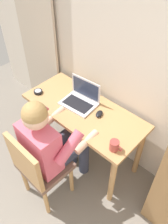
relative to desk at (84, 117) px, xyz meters
name	(u,v)px	position (x,y,z in m)	size (l,w,h in m)	color
wall_back	(157,69)	(0.49, 0.35, 0.63)	(4.80, 0.05, 2.50)	beige
curtain_panel	(37,32)	(-1.00, 0.28, 0.49)	(0.64, 0.03, 2.22)	#BCAD99
desk	(84,117)	(0.00, 0.00, 0.00)	(1.26, 0.56, 0.73)	tan
chair	(38,167)	(0.05, -0.64, -0.11)	(0.43, 0.41, 0.90)	brown
person_seated	(52,142)	(0.05, -0.46, 0.07)	(0.54, 0.59, 1.21)	#33384C
laptop	(81,99)	(-0.09, 0.06, 0.16)	(0.36, 0.28, 0.24)	silver
computer_mouse	(99,114)	(0.16, 0.04, 0.13)	(0.06, 0.10, 0.03)	black
desk_clock	(38,92)	(-0.52, -0.14, 0.13)	(0.09, 0.09, 0.03)	black
coffee_mug	(115,146)	(0.52, -0.18, 0.16)	(0.12, 0.08, 0.09)	#9E3D38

